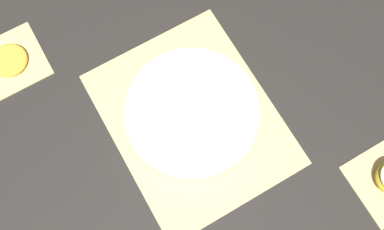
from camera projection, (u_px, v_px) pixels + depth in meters
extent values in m
plane|color=black|center=(192.00, 119.00, 1.02)|extent=(6.00, 6.00, 0.00)
cube|color=#D6B775|center=(192.00, 119.00, 1.02)|extent=(0.44, 0.36, 0.01)
cube|color=brown|center=(226.00, 174.00, 0.98)|extent=(0.01, 0.35, 0.00)
cube|color=brown|center=(208.00, 146.00, 1.00)|extent=(0.01, 0.35, 0.00)
cube|color=brown|center=(192.00, 118.00, 1.02)|extent=(0.01, 0.35, 0.00)
cube|color=brown|center=(176.00, 92.00, 1.04)|extent=(0.01, 0.35, 0.00)
cube|color=brown|center=(161.00, 66.00, 1.06)|extent=(0.01, 0.35, 0.00)
cube|color=brown|center=(378.00, 165.00, 0.99)|extent=(0.00, 0.15, 0.00)
cube|color=#D6B775|center=(11.00, 62.00, 1.06)|extent=(0.15, 0.15, 0.01)
cube|color=brown|center=(15.00, 70.00, 1.05)|extent=(0.00, 0.15, 0.00)
cube|color=brown|center=(6.00, 53.00, 1.07)|extent=(0.00, 0.15, 0.00)
cylinder|color=silver|center=(192.00, 114.00, 0.99)|extent=(0.29, 0.29, 0.06)
torus|color=silver|center=(192.00, 111.00, 0.96)|extent=(0.30, 0.30, 0.01)
cylinder|color=#F4EABC|center=(156.00, 125.00, 0.95)|extent=(0.03, 0.03, 0.01)
cylinder|color=#F4EABC|center=(202.00, 80.00, 1.01)|extent=(0.03, 0.03, 0.01)
cylinder|color=#F4EABC|center=(157.00, 75.00, 0.99)|extent=(0.02, 0.02, 0.01)
cylinder|color=#F4EABC|center=(208.00, 74.00, 0.99)|extent=(0.03, 0.03, 0.01)
cylinder|color=#F4EABC|center=(168.00, 133.00, 0.99)|extent=(0.03, 0.03, 0.01)
cylinder|color=#F4EABC|center=(169.00, 86.00, 0.99)|extent=(0.03, 0.03, 0.01)
cylinder|color=#F4EABC|center=(228.00, 126.00, 0.99)|extent=(0.03, 0.03, 0.01)
cube|color=white|center=(200.00, 139.00, 0.95)|extent=(0.02, 0.02, 0.02)
cube|color=white|center=(241.00, 102.00, 0.97)|extent=(0.03, 0.03, 0.03)
cube|color=white|center=(165.00, 101.00, 0.98)|extent=(0.03, 0.03, 0.03)
cube|color=white|center=(232.00, 143.00, 0.96)|extent=(0.03, 0.03, 0.03)
cube|color=white|center=(178.00, 157.00, 0.97)|extent=(0.02, 0.02, 0.02)
cube|color=white|center=(152.00, 113.00, 1.01)|extent=(0.02, 0.02, 0.02)
cube|color=white|center=(149.00, 92.00, 0.97)|extent=(0.02, 0.02, 0.02)
cube|color=white|center=(183.00, 138.00, 0.97)|extent=(0.02, 0.02, 0.02)
ellipsoid|color=#F9A338|center=(215.00, 96.00, 1.01)|extent=(0.03, 0.02, 0.01)
ellipsoid|color=#F9A338|center=(201.00, 119.00, 0.98)|extent=(0.03, 0.02, 0.01)
ellipsoid|color=#F9A338|center=(211.00, 150.00, 0.98)|extent=(0.03, 0.02, 0.01)
ellipsoid|color=#F9A338|center=(213.00, 150.00, 0.95)|extent=(0.03, 0.02, 0.01)
ellipsoid|color=#F9A338|center=(202.00, 137.00, 0.99)|extent=(0.03, 0.02, 0.02)
ellipsoid|color=#F9A338|center=(147.00, 94.00, 1.01)|extent=(0.03, 0.02, 0.01)
ellipsoid|color=#F9A338|center=(242.00, 116.00, 1.00)|extent=(0.03, 0.02, 0.02)
ellipsoid|color=#F9A338|center=(233.00, 88.00, 0.99)|extent=(0.03, 0.02, 0.01)
ellipsoid|color=#B2231E|center=(189.00, 103.00, 0.99)|extent=(0.03, 0.01, 0.01)
cylinder|color=#F9A338|center=(9.00, 60.00, 1.05)|extent=(0.08, 0.08, 0.01)
torus|color=#F4A82D|center=(9.00, 60.00, 1.05)|extent=(0.09, 0.09, 0.01)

